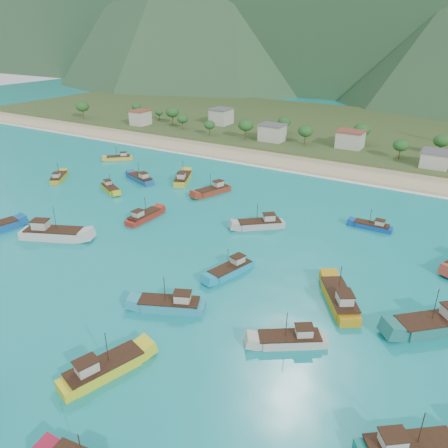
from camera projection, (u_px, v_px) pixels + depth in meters
The scene contains 22 objects.
ground at pixel (206, 283), 78.43m from camera, with size 600.00×600.00×0.00m, color #0C8482.
beach at pixel (341, 170), 140.01m from camera, with size 400.00×18.00×1.20m, color beige.
land at pixel (385, 134), 187.55m from camera, with size 400.00×110.00×2.40m, color #385123.
surf_line at pixel (332, 178), 132.60m from camera, with size 400.00×2.50×0.08m, color white.
village at pixel (412, 148), 147.81m from camera, with size 210.96×30.30×7.78m.
vegetation at pixel (345, 137), 159.69m from camera, with size 273.42×25.80×8.59m.
boat_0 at pixel (437, 325), 65.78m from camera, with size 12.44×11.94×7.87m.
boat_8 at pixel (53, 234), 94.56m from camera, with size 14.02×9.23×8.02m.
boat_11 at pixel (183, 179), 129.45m from camera, with size 7.88×11.77×6.75m.
boat_12 at pixel (171, 305), 70.79m from camera, with size 11.28×7.50×6.46m.
boat_13 at pixel (231, 270), 81.28m from camera, with size 5.46×10.31×5.85m.
boat_14 at pixel (144, 217), 103.90m from camera, with size 3.22×10.06×5.90m.
boat_15 at pixel (213, 191), 120.36m from camera, with size 6.49×11.12×6.31m.
boat_17 at pixel (372, 227), 99.34m from camera, with size 8.54×2.63×5.03m.
boat_18 at pixel (339, 300), 71.96m from camera, with size 9.67×12.08×7.16m.
boat_19 at pixel (59, 178), 131.08m from camera, with size 7.63×9.31×5.55m.
boat_20 at pixel (141, 179), 129.79m from camera, with size 10.95×6.44×6.21m.
boat_22 at pixel (291, 340), 63.03m from camera, with size 9.95×8.06×5.92m.
boat_27 at pixel (103, 370), 57.39m from camera, with size 6.72×11.92×6.75m.
boat_29 at pixel (119, 158), 151.12m from camera, with size 8.22×7.86×5.19m.
boat_30 at pixel (110, 189), 122.48m from camera, with size 9.17×6.35×5.28m.
boat_33 at pixel (260, 224), 99.83m from camera, with size 10.28×9.36×6.36m.
Camera 1 is at (37.48, -55.75, 41.96)m, focal length 35.00 mm.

